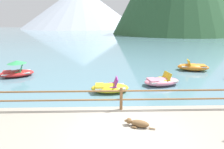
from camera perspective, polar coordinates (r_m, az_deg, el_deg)
name	(u,v)px	position (r m, az deg, el deg)	size (l,w,h in m)	color
ground_plane	(109,38)	(45.44, -0.88, 11.25)	(200.00, 200.00, 0.00)	slate
dock_railing	(121,96)	(7.43, 2.91, -6.76)	(23.92, 0.12, 0.95)	brown
dog_resting	(138,123)	(6.54, 8.08, -14.88)	(1.02, 0.51, 0.26)	brown
pedal_boat_0	(16,71)	(15.12, -27.76, 0.93)	(2.68, 2.07, 1.18)	red
pedal_boat_1	(193,67)	(16.46, 24.09, 2.18)	(2.66, 1.68, 0.89)	orange
pedal_boat_3	(110,88)	(10.42, -0.73, -4.15)	(2.19, 1.21, 0.83)	yellow
pedal_boat_4	(161,81)	(11.96, 15.22, -2.07)	(2.48, 1.57, 0.83)	pink
distant_peak	(81,7)	(122.45, -9.80, 20.01)	(71.90, 71.90, 25.19)	#A8B2C1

